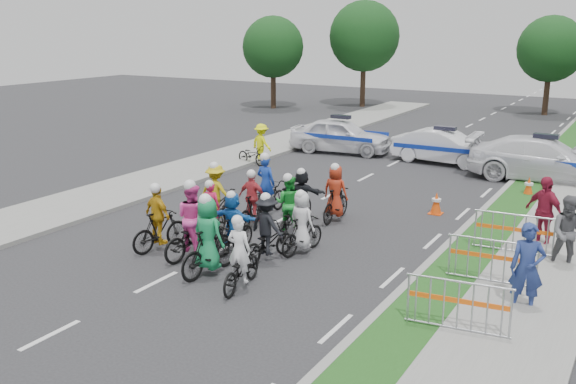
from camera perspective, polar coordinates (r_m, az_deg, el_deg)
The scene contains 35 objects.
ground at distance 15.20m, azimuth -11.63°, elevation -7.87°, with size 90.00×90.00×0.00m, color #28282B.
curb_right at distance 16.95m, azimuth 13.32°, elevation -5.34°, with size 0.20×60.00×0.12m, color gray.
grass_strip at distance 16.78m, azimuth 15.61°, elevation -5.72°, with size 1.20×60.00×0.11m, color #214616.
sidewalk_right at distance 16.47m, azimuth 21.69°, elevation -6.60°, with size 2.40×60.00×0.13m, color gray.
sidewalk_left at distance 22.91m, azimuth -15.52°, elevation -0.20°, with size 3.00×60.00×0.13m, color gray.
rider_0 at distance 14.40m, azimuth -4.25°, elevation -6.41°, with size 0.84×1.78×1.74m.
rider_1 at distance 15.19m, azimuth -7.06°, elevation -4.57°, with size 0.89×1.95×2.00m.
rider_2 at distance 16.37m, azimuth -8.40°, elevation -3.25°, with size 0.99×2.09×2.05m.
rider_3 at distance 17.04m, azimuth -11.39°, elevation -2.83°, with size 0.98×1.81×1.83m.
rider_4 at distance 15.99m, azimuth -1.83°, elevation -3.75°, with size 1.08×1.83×1.78m.
rider_5 at distance 16.59m, azimuth -4.87°, elevation -3.04°, with size 1.35×1.61×1.67m.
rider_6 at distance 17.83m, azimuth -6.75°, elevation -2.35°, with size 0.89×1.72×1.67m.
rider_7 at distance 16.49m, azimuth 1.25°, elevation -3.24°, with size 0.79×1.69×1.71m.
rider_8 at distance 17.82m, azimuth 0.11°, elevation -1.84°, with size 0.96×1.87×1.82m.
rider_9 at distance 18.60m, azimuth -3.12°, elevation -1.15°, with size 0.89×1.68×1.74m.
rider_10 at distance 19.08m, azimuth -6.37°, elevation -0.65°, with size 1.07×1.87×1.88m.
rider_11 at distance 18.94m, azimuth 1.27°, elevation -0.69°, with size 1.41×1.67×1.70m.
rider_12 at distance 19.79m, azimuth -1.93°, elevation -0.22°, with size 0.73×1.96×1.99m.
rider_13 at distance 19.22m, azimuth 4.25°, elevation -0.56°, with size 0.76×1.72×1.80m.
police_car_0 at distance 29.61m, azimuth 4.68°, elevation 5.03°, with size 1.85×4.60×1.57m, color white.
police_car_1 at distance 27.96m, azimuth 13.70°, elevation 3.93°, with size 1.51×4.33×1.43m, color white.
police_car_2 at distance 25.95m, azimuth 21.79°, elevation 2.69°, with size 2.28×5.60×1.63m, color white.
spectator_0 at distance 14.01m, azimuth 20.48°, elevation -6.36°, with size 0.69×0.45×1.89m, color navy.
spectator_1 at distance 16.73m, azimuth 23.72°, elevation -3.39°, with size 0.89×0.70×1.84m, color #535358.
spectator_2 at distance 18.16m, azimuth 21.77°, elevation -1.66°, with size 1.13×0.47×1.93m, color maroon.
marshal_hiviz at distance 27.46m, azimuth -2.37°, elevation 4.38°, with size 1.06×0.61×1.65m, color #F5FF0D.
barrier_0 at distance 12.71m, azimuth 14.86°, elevation -9.97°, with size 2.00×0.50×1.12m, color #A5A8AD, non-canonical shape.
barrier_1 at distance 15.17m, azimuth 17.68°, elevation -6.06°, with size 2.00×0.50×1.12m, color #A5A8AD, non-canonical shape.
barrier_2 at distance 17.30m, azimuth 19.40°, elevation -3.63°, with size 2.00×0.50×1.12m, color #A5A8AD, non-canonical shape.
cone_0 at distance 20.50m, azimuth 13.04°, elevation -0.98°, with size 0.40×0.40×0.70m.
cone_1 at distance 23.45m, azimuth 20.60°, elevation 0.42°, with size 0.40×0.40×0.70m.
parked_bike at distance 27.03m, azimuth -3.25°, elevation 3.31°, with size 0.54×1.56×0.82m, color black.
tree_0 at distance 45.01m, azimuth -1.33°, elevation 12.75°, with size 4.20×4.20×6.30m.
tree_3 at distance 46.22m, azimuth 6.79°, elevation 13.58°, with size 4.90×4.90×7.35m.
tree_4 at distance 44.84m, azimuth 22.33°, elevation 11.67°, with size 4.20×4.20×6.30m.
Camera 1 is at (9.54, -10.33, 5.77)m, focal length 40.00 mm.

